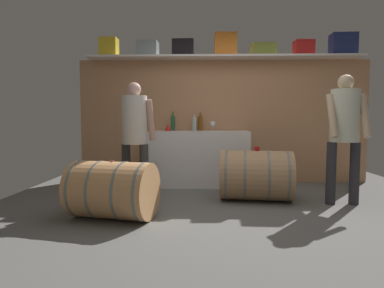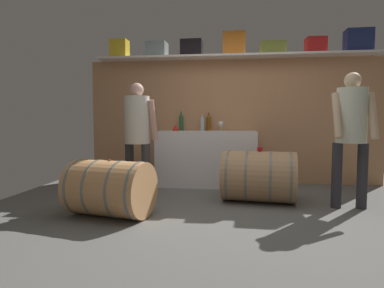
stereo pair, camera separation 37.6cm
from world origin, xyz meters
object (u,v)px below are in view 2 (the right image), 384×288
(toolcase_grey, at_px, (157,50))
(work_cabinet, at_px, (206,158))
(wine_barrel_far, at_px, (110,188))
(winemaker_pouring, at_px, (138,129))
(toolcase_olive, at_px, (273,48))
(wine_bottle_clear, at_px, (202,123))
(wine_glass, at_px, (221,124))
(wine_bottle_green, at_px, (181,122))
(toolcase_red, at_px, (316,46))
(toolcase_black, at_px, (192,49))
(wine_bottle_amber, at_px, (209,123))
(tasting_cup, at_px, (260,149))
(toolcase_yellow, at_px, (120,49))
(red_funnel, at_px, (176,128))
(visitor_tasting, at_px, (351,126))
(toolcase_navy, at_px, (358,41))
(toolcase_orange, at_px, (234,44))
(wine_barrel_near, at_px, (259,176))

(toolcase_grey, distance_m, work_cabinet, 1.97)
(wine_barrel_far, xyz_separation_m, winemaker_pouring, (0.09, 0.75, 0.63))
(toolcase_olive, xyz_separation_m, wine_bottle_clear, (-1.12, -0.07, -1.19))
(work_cabinet, relative_size, wine_glass, 9.82)
(wine_bottle_green, height_order, wine_glass, wine_bottle_green)
(toolcase_red, bearing_deg, toolcase_black, 176.96)
(wine_bottle_amber, distance_m, tasting_cup, 1.43)
(toolcase_yellow, relative_size, toolcase_olive, 0.79)
(toolcase_grey, bearing_deg, red_funnel, -28.32)
(wine_bottle_clear, bearing_deg, tasting_cup, -53.00)
(work_cabinet, relative_size, visitor_tasting, 0.98)
(toolcase_black, height_order, red_funnel, toolcase_black)
(toolcase_grey, height_order, winemaker_pouring, toolcase_grey)
(toolcase_grey, distance_m, wine_glass, 1.62)
(toolcase_grey, distance_m, wine_barrel_far, 2.77)
(visitor_tasting, bearing_deg, work_cabinet, -32.70)
(wine_barrel_far, height_order, visitor_tasting, visitor_tasting)
(wine_barrel_far, bearing_deg, toolcase_grey, 100.56)
(toolcase_navy, distance_m, wine_bottle_amber, 2.62)
(wine_bottle_clear, distance_m, red_funnel, 0.45)
(toolcase_olive, height_order, wine_barrel_far, toolcase_olive)
(work_cabinet, bearing_deg, wine_bottle_amber, 84.98)
(toolcase_navy, distance_m, wine_glass, 2.45)
(toolcase_yellow, height_order, toolcase_olive, toolcase_yellow)
(work_cabinet, distance_m, wine_glass, 0.61)
(visitor_tasting, bearing_deg, wine_glass, -39.87)
(tasting_cup, relative_size, winemaker_pouring, 0.04)
(winemaker_pouring, bearing_deg, work_cabinet, 74.72)
(toolcase_olive, xyz_separation_m, wine_bottle_amber, (-1.02, 0.02, -1.18))
(toolcase_orange, height_order, tasting_cup, toolcase_orange)
(toolcase_yellow, bearing_deg, tasting_cup, -26.12)
(toolcase_grey, bearing_deg, toolcase_red, 3.33)
(toolcase_grey, height_order, wine_bottle_green, toolcase_grey)
(wine_glass, bearing_deg, toolcase_yellow, 178.42)
(toolcase_yellow, height_order, wine_bottle_green, toolcase_yellow)
(toolcase_red, relative_size, work_cabinet, 0.19)
(tasting_cup, bearing_deg, wine_glass, 115.28)
(toolcase_yellow, xyz_separation_m, wine_barrel_near, (2.23, -1.17, -1.91))
(tasting_cup, bearing_deg, toolcase_orange, 105.75)
(toolcase_navy, distance_m, red_funnel, 3.12)
(toolcase_black, relative_size, wine_barrel_near, 0.35)
(toolcase_orange, bearing_deg, work_cabinet, -154.15)
(toolcase_olive, bearing_deg, wine_bottle_amber, 177.73)
(toolcase_olive, xyz_separation_m, wine_barrel_far, (-1.95, -2.01, -1.88))
(wine_bottle_clear, relative_size, red_funnel, 2.44)
(toolcase_olive, distance_m, toolcase_navy, 1.28)
(work_cabinet, distance_m, wine_bottle_green, 0.74)
(toolcase_grey, distance_m, wine_bottle_amber, 1.48)
(work_cabinet, bearing_deg, winemaker_pouring, -128.00)
(red_funnel, relative_size, visitor_tasting, 0.07)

